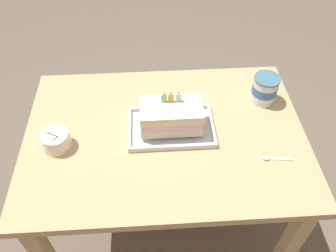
# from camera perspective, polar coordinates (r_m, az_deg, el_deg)

# --- Properties ---
(ground_plane) EXTENTS (8.00, 8.00, 0.00)m
(ground_plane) POSITION_cam_1_polar(r_m,az_deg,el_deg) (2.01, -0.37, -14.97)
(ground_plane) COLOR #6B5B4C
(dining_table) EXTENTS (1.14, 0.80, 0.73)m
(dining_table) POSITION_cam_1_polar(r_m,az_deg,el_deg) (1.48, -0.48, -3.77)
(dining_table) COLOR tan
(dining_table) RESTS_ON ground_plane
(foil_tray) EXTENTS (0.35, 0.23, 0.02)m
(foil_tray) POSITION_cam_1_polar(r_m,az_deg,el_deg) (1.41, 0.50, -0.30)
(foil_tray) COLOR silver
(foil_tray) RESTS_ON dining_table
(birthday_cake) EXTENTS (0.24, 0.14, 0.16)m
(birthday_cake) POSITION_cam_1_polar(r_m,az_deg,el_deg) (1.36, 0.52, 1.69)
(birthday_cake) COLOR beige
(birthday_cake) RESTS_ON foil_tray
(bowl_stack) EXTENTS (0.11, 0.11, 0.11)m
(bowl_stack) POSITION_cam_1_polar(r_m,az_deg,el_deg) (1.40, -17.98, -2.28)
(bowl_stack) COLOR silver
(bowl_stack) RESTS_ON dining_table
(ice_cream_tub) EXTENTS (0.11, 0.11, 0.13)m
(ice_cream_tub) POSITION_cam_1_polar(r_m,az_deg,el_deg) (1.55, 15.69, 5.92)
(ice_cream_tub) COLOR white
(ice_cream_tub) RESTS_ON dining_table
(serving_spoon_near_tray) EXTENTS (0.12, 0.03, 0.01)m
(serving_spoon_near_tray) POSITION_cam_1_polar(r_m,az_deg,el_deg) (1.37, 16.66, -5.15)
(serving_spoon_near_tray) COLOR silver
(serving_spoon_near_tray) RESTS_ON dining_table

